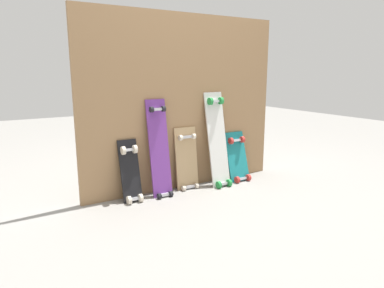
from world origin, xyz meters
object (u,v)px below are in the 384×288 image
Objects in this scene: skateboard_natural at (187,162)px; skateboard_white at (218,143)px; skateboard_teal at (238,160)px; skateboard_black at (131,174)px; skateboard_purple at (160,152)px.

skateboard_natural is 0.36m from skateboard_white.
skateboard_natural is 1.18× the size of skateboard_teal.
skateboard_black reaches higher than skateboard_teal.
skateboard_white is at bearing -11.14° from skateboard_natural.
skateboard_purple is at bearing -173.34° from skateboard_natural.
skateboard_purple is at bearing 179.08° from skateboard_teal.
skateboard_purple is 0.90m from skateboard_teal.
skateboard_white is at bearing -2.48° from skateboard_purple.
skateboard_black is 0.90× the size of skateboard_natural.
skateboard_purple is at bearing 177.52° from skateboard_white.
skateboard_black is 0.58m from skateboard_natural.
skateboard_purple reaches higher than skateboard_teal.
skateboard_natural is at bearing 3.40° from skateboard_black.
skateboard_white is 1.74× the size of skateboard_teal.
skateboard_white reaches higher than skateboard_teal.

